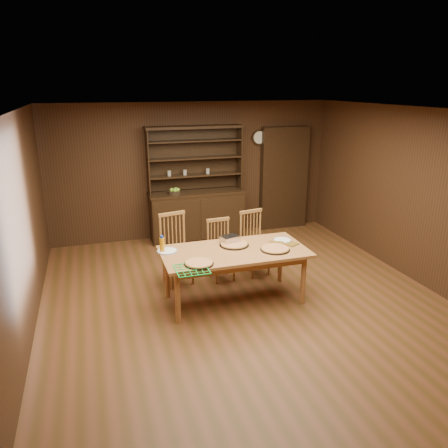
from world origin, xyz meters
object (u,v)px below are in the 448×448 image
object	(u,v)px
dining_table	(234,255)
chair_center	(220,247)
chair_left	(175,246)
juice_bottle	(162,244)
china_hutch	(197,209)
chair_right	(253,240)

from	to	relation	value
dining_table	chair_center	distance (m)	0.80
chair_left	chair_center	size ratio (longest dim) A/B	1.14
juice_bottle	dining_table	bearing A→B (deg)	-13.64
china_hutch	juice_bottle	xyz separation A→B (m)	(-1.08, -2.46, 0.26)
china_hutch	chair_center	world-z (taller)	china_hutch
dining_table	juice_bottle	distance (m)	0.99
dining_table	chair_left	world-z (taller)	chair_left
chair_right	juice_bottle	size ratio (longest dim) A/B	4.38
chair_left	chair_center	xyz separation A→B (m)	(0.69, -0.08, -0.07)
china_hutch	chair_center	size ratio (longest dim) A/B	2.29
china_hutch	dining_table	bearing A→B (deg)	-92.93
chair_left	chair_center	distance (m)	0.69
chair_right	chair_center	bearing A→B (deg)	173.81
china_hutch	juice_bottle	bearing A→B (deg)	-113.74
china_hutch	chair_center	bearing A→B (deg)	-93.04
dining_table	juice_bottle	world-z (taller)	juice_bottle
chair_left	chair_right	distance (m)	1.26
dining_table	chair_left	size ratio (longest dim) A/B	1.84
chair_left	china_hutch	bearing A→B (deg)	55.41
china_hutch	chair_right	size ratio (longest dim) A/B	2.13
juice_bottle	chair_center	bearing A→B (deg)	29.46
chair_left	juice_bottle	distance (m)	0.76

